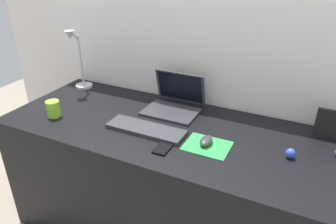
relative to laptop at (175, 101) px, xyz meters
The scene contains 11 objects.
back_wall 0.23m from the laptop, 61.48° to the left, with size 3.06×0.05×1.36m, color silver.
desk 0.48m from the laptop, 65.18° to the right, with size 1.86×0.71×0.74m, color black.
laptop is the anchor object (origin of this frame).
keyboard 0.30m from the laptop, 95.24° to the right, with size 0.41×0.13×0.02m, color #333338.
mousepad 0.42m from the laptop, 44.01° to the right, with size 0.21×0.17×0.00m, color green.
mouse 0.41m from the laptop, 43.91° to the right, with size 0.06×0.10×0.03m, color #333338.
cell_phone 0.42m from the laptop, 72.16° to the right, with size 0.06×0.13×0.01m, color black.
desk_lamp 0.70m from the laptop, behind, with size 0.11×0.16×0.40m.
picture_frame 0.80m from the laptop, ahead, with size 0.12×0.02×0.15m, color black.
coffee_mug 0.68m from the laptop, 146.44° to the right, with size 0.07×0.07×0.09m, color #8CDB33.
toy_figurine_blue 0.70m from the laptop, 18.34° to the right, with size 0.04×0.04×0.05m, color blue.
Camera 1 is at (0.59, -1.29, 1.56)m, focal length 34.03 mm.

